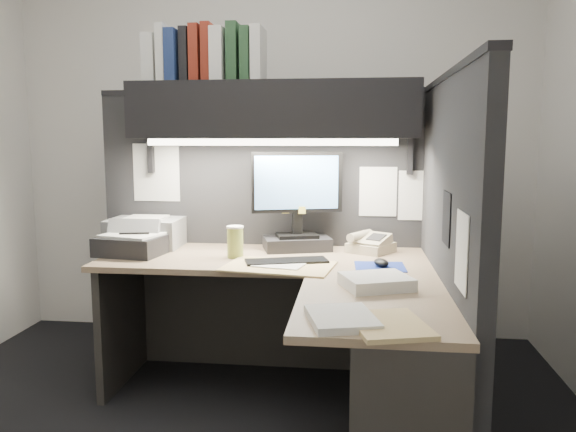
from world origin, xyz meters
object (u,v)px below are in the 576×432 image
object	(u,v)px
overhead_shelf	(274,110)
monitor	(297,211)
coffee_cup	(235,243)
keyboard	(287,262)
desk	(319,351)
printer	(147,232)
notebook_stack	(132,245)
telephone	(371,245)

from	to	relation	value
overhead_shelf	monitor	distance (m)	0.57
coffee_cup	monitor	bearing A→B (deg)	39.42
monitor	keyboard	size ratio (longest dim) A/B	1.34
desk	coffee_cup	xyz separation A→B (m)	(-0.47, 0.52, 0.37)
coffee_cup	printer	distance (m)	0.63
monitor	overhead_shelf	bearing A→B (deg)	170.00
monitor	notebook_stack	size ratio (longest dim) A/B	1.63
monitor	printer	distance (m)	0.89
overhead_shelf	coffee_cup	size ratio (longest dim) A/B	9.87
printer	monitor	bearing A→B (deg)	-2.29
monitor	telephone	bearing A→B (deg)	-18.21
telephone	notebook_stack	size ratio (longest dim) A/B	0.64
monitor	coffee_cup	bearing A→B (deg)	-156.55
printer	coffee_cup	bearing A→B (deg)	-25.71
monitor	keyboard	xyz separation A→B (m)	(-0.02, -0.36, -0.21)
overhead_shelf	printer	xyz separation A→B (m)	(-0.75, 0.03, -0.69)
desk	notebook_stack	size ratio (longest dim) A/B	5.08
desk	telephone	world-z (taller)	telephone
overhead_shelf	keyboard	world-z (taller)	overhead_shelf
desk	overhead_shelf	world-z (taller)	overhead_shelf
desk	monitor	size ratio (longest dim) A/B	3.11
coffee_cup	overhead_shelf	bearing A→B (deg)	53.43
keyboard	notebook_stack	size ratio (longest dim) A/B	1.22
coffee_cup	notebook_stack	size ratio (longest dim) A/B	0.47
desk	telephone	xyz separation A→B (m)	(0.24, 0.75, 0.33)
overhead_shelf	notebook_stack	world-z (taller)	overhead_shelf
notebook_stack	monitor	bearing A→B (deg)	14.71
keyboard	monitor	bearing A→B (deg)	70.58
desk	keyboard	world-z (taller)	keyboard
monitor	desk	bearing A→B (deg)	-93.17
monitor	telephone	world-z (taller)	monitor
coffee_cup	printer	bearing A→B (deg)	155.50
keyboard	notebook_stack	xyz separation A→B (m)	(-0.85, 0.13, 0.04)
overhead_shelf	telephone	size ratio (longest dim) A/B	7.27
printer	overhead_shelf	bearing A→B (deg)	-3.49
coffee_cup	notebook_stack	xyz separation A→B (m)	(-0.57, 0.02, -0.03)
desk	printer	bearing A→B (deg)	143.32
monitor	coffee_cup	distance (m)	0.41
desk	overhead_shelf	bearing A→B (deg)	111.79
keyboard	desk	bearing A→B (deg)	-81.91
keyboard	overhead_shelf	bearing A→B (deg)	90.79
overhead_shelf	telephone	bearing A→B (deg)	-0.29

